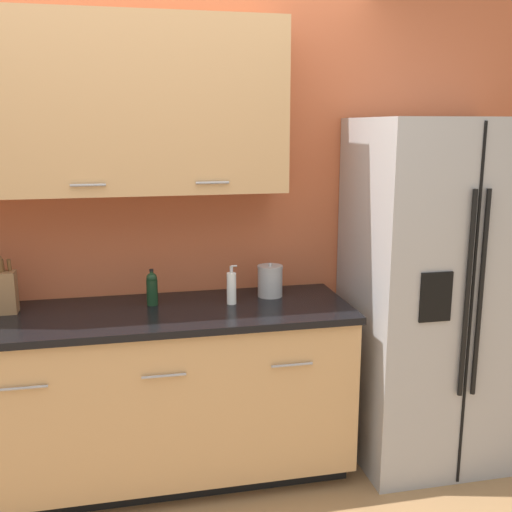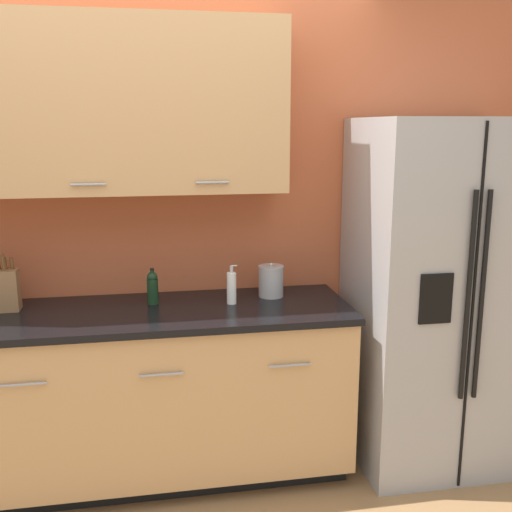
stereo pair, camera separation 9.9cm
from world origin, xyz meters
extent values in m
cube|color=#BC5B38|center=(0.00, 1.05, 1.30)|extent=(10.00, 0.05, 2.60)
cube|color=tan|center=(-0.23, 0.87, 1.89)|extent=(1.92, 0.32, 0.84)
cylinder|color=#99999E|center=(-0.23, 0.69, 1.53)|extent=(0.16, 0.01, 0.01)
cylinder|color=#99999E|center=(0.35, 0.69, 1.53)|extent=(0.16, 0.01, 0.01)
cube|color=black|center=(-0.23, 0.75, 0.04)|extent=(2.45, 0.54, 0.09)
cube|color=tan|center=(-0.23, 0.71, 0.48)|extent=(2.49, 0.62, 0.78)
cube|color=black|center=(-0.23, 0.69, 0.89)|extent=(2.51, 0.64, 0.03)
cylinder|color=#99999E|center=(-0.53, 0.38, 0.70)|extent=(0.20, 0.01, 0.01)
cylinder|color=#99999E|center=(0.07, 0.38, 0.70)|extent=(0.20, 0.01, 0.01)
cylinder|color=#99999E|center=(0.67, 0.38, 0.70)|extent=(0.20, 0.01, 0.01)
cube|color=#9E9EA0|center=(1.53, 0.66, 0.92)|extent=(0.85, 0.71, 1.84)
cube|color=black|center=(1.53, 0.30, 0.92)|extent=(0.01, 0.01, 1.80)
cylinder|color=black|center=(1.50, 0.29, 1.01)|extent=(0.02, 0.02, 1.01)
cylinder|color=black|center=(1.57, 0.29, 1.01)|extent=(0.02, 0.02, 1.01)
cube|color=black|center=(1.34, 0.30, 1.01)|extent=(0.16, 0.01, 0.24)
cube|color=olive|center=(-0.66, 0.81, 1.01)|extent=(0.12, 0.09, 0.20)
cylinder|color=brown|center=(-0.66, 0.83, 1.14)|extent=(0.02, 0.03, 0.06)
cylinder|color=brown|center=(-0.66, 0.80, 1.15)|extent=(0.02, 0.03, 0.08)
cylinder|color=brown|center=(-0.62, 0.83, 1.14)|extent=(0.02, 0.03, 0.06)
cylinder|color=white|center=(0.44, 0.73, 0.99)|extent=(0.05, 0.05, 0.16)
cylinder|color=#B2B2B5|center=(0.44, 0.73, 1.09)|extent=(0.02, 0.02, 0.04)
cylinder|color=#B2B2B5|center=(0.46, 0.73, 1.11)|extent=(0.03, 0.01, 0.01)
cylinder|color=black|center=(0.05, 0.80, 0.97)|extent=(0.06, 0.06, 0.13)
sphere|color=black|center=(0.05, 0.80, 1.05)|extent=(0.05, 0.05, 0.05)
cylinder|color=black|center=(0.05, 0.80, 1.06)|extent=(0.02, 0.02, 0.04)
cylinder|color=black|center=(0.05, 0.80, 1.09)|extent=(0.02, 0.02, 0.01)
cylinder|color=#A3A3A5|center=(0.67, 0.83, 0.99)|extent=(0.13, 0.13, 0.15)
cylinder|color=#A3A3A5|center=(0.67, 0.83, 1.07)|extent=(0.13, 0.13, 0.01)
sphere|color=#A3A3A5|center=(0.67, 0.83, 1.08)|extent=(0.02, 0.02, 0.02)
camera|label=1|loc=(-0.06, -2.16, 1.80)|focal=42.00mm
camera|label=2|loc=(0.04, -2.18, 1.80)|focal=42.00mm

